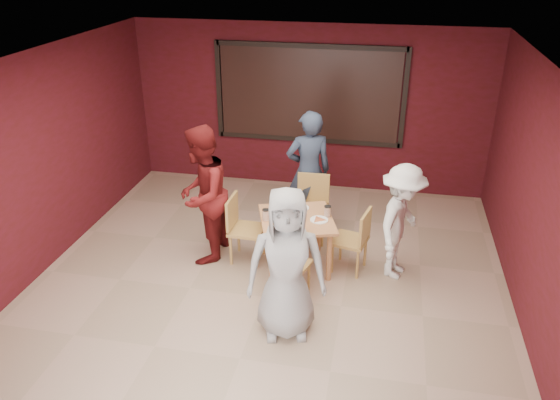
% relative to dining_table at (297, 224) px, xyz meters
% --- Properties ---
extents(floor, '(7.00, 7.00, 0.00)m').
position_rel_dining_table_xyz_m(floor, '(-0.27, -0.77, -0.64)').
color(floor, tan).
rests_on(floor, ground).
extents(window_blinds, '(3.00, 0.02, 1.50)m').
position_rel_dining_table_xyz_m(window_blinds, '(-0.27, 2.68, 1.01)').
color(window_blinds, black).
extents(dining_table, '(1.16, 1.16, 0.88)m').
position_rel_dining_table_xyz_m(dining_table, '(0.00, 0.00, 0.00)').
color(dining_table, tan).
rests_on(dining_table, floor).
extents(chair_front, '(0.50, 0.50, 0.85)m').
position_rel_dining_table_xyz_m(chair_front, '(0.03, -0.70, -0.16)').
color(chair_front, '#B88947').
rests_on(chair_front, floor).
extents(chair_back, '(0.47, 0.47, 0.96)m').
position_rel_dining_table_xyz_m(chair_back, '(0.08, 0.85, -0.10)').
color(chair_back, '#B88947').
rests_on(chair_back, floor).
extents(chair_left, '(0.46, 0.46, 0.92)m').
position_rel_dining_table_xyz_m(chair_left, '(-0.76, 0.05, -0.12)').
color(chair_left, '#B88947').
rests_on(chair_left, floor).
extents(chair_right, '(0.51, 0.51, 0.89)m').
position_rel_dining_table_xyz_m(chair_right, '(0.77, 0.06, -0.14)').
color(chair_right, '#B88947').
rests_on(chair_right, floor).
extents(diner_front, '(0.97, 0.75, 1.76)m').
position_rel_dining_table_xyz_m(diner_front, '(0.12, -1.34, 0.23)').
color(diner_front, '#A2A2A2').
rests_on(diner_front, floor).
extents(diner_back, '(0.78, 0.65, 1.83)m').
position_rel_dining_table_xyz_m(diner_back, '(-0.02, 1.14, 0.27)').
color(diner_back, '#2D3951').
rests_on(diner_back, floor).
extents(diner_left, '(0.72, 0.92, 1.88)m').
position_rel_dining_table_xyz_m(diner_left, '(-1.27, 0.01, 0.30)').
color(diner_left, '#601213').
rests_on(diner_left, floor).
extents(diner_right, '(0.85, 1.12, 1.54)m').
position_rel_dining_table_xyz_m(diner_right, '(1.32, 0.08, 0.13)').
color(diner_right, white).
rests_on(diner_right, floor).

